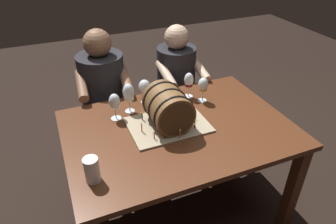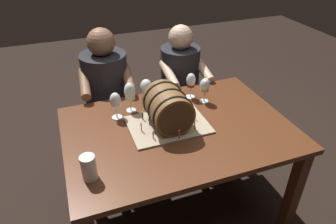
{
  "view_description": "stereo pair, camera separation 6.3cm",
  "coord_description": "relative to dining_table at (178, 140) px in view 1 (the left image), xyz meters",
  "views": [
    {
      "loc": [
        -0.65,
        -1.39,
        1.84
      ],
      "look_at": [
        -0.05,
        0.04,
        0.83
      ],
      "focal_mm": 32.72,
      "sensor_mm": 36.0,
      "label": 1
    },
    {
      "loc": [
        -0.59,
        -1.41,
        1.84
      ],
      "look_at": [
        -0.05,
        0.04,
        0.83
      ],
      "focal_mm": 32.72,
      "sensor_mm": 36.0,
      "label": 2
    }
  ],
  "objects": [
    {
      "name": "person_seated_right",
      "position": [
        0.31,
        0.74,
        -0.12
      ],
      "size": [
        0.36,
        0.45,
        1.12
      ],
      "color": "black",
      "rests_on": "ground"
    },
    {
      "name": "barrel_cake",
      "position": [
        -0.05,
        0.04,
        0.22
      ],
      "size": [
        0.48,
        0.35,
        0.26
      ],
      "color": "tan",
      "rests_on": "dining_table"
    },
    {
      "name": "ground_plane",
      "position": [
        0.0,
        0.0,
        -0.63
      ],
      "size": [
        8.0,
        8.0,
        0.0
      ],
      "primitive_type": "plane",
      "color": "black"
    },
    {
      "name": "beer_pint",
      "position": [
        -0.57,
        -0.25,
        0.16
      ],
      "size": [
        0.08,
        0.08,
        0.14
      ],
      "color": "white",
      "rests_on": "dining_table"
    },
    {
      "name": "person_seated_left",
      "position": [
        -0.31,
        0.74,
        -0.09
      ],
      "size": [
        0.41,
        0.49,
        1.16
      ],
      "color": "black",
      "rests_on": "ground"
    },
    {
      "name": "wine_glass_empty",
      "position": [
        -0.33,
        0.24,
        0.22
      ],
      "size": [
        0.07,
        0.07,
        0.18
      ],
      "color": "white",
      "rests_on": "dining_table"
    },
    {
      "name": "wine_glass_rose",
      "position": [
        -0.09,
        0.36,
        0.21
      ],
      "size": [
        0.08,
        0.08,
        0.17
      ],
      "color": "white",
      "rests_on": "dining_table"
    },
    {
      "name": "wine_glass_white",
      "position": [
        -0.23,
        0.29,
        0.24
      ],
      "size": [
        0.07,
        0.07,
        0.21
      ],
      "color": "white",
      "rests_on": "dining_table"
    },
    {
      "name": "dining_table",
      "position": [
        0.0,
        0.0,
        0.0
      ],
      "size": [
        1.38,
        0.96,
        0.73
      ],
      "color": "#562D19",
      "rests_on": "ground"
    },
    {
      "name": "wine_glass_amber",
      "position": [
        0.28,
        0.23,
        0.22
      ],
      "size": [
        0.07,
        0.07,
        0.18
      ],
      "color": "white",
      "rests_on": "dining_table"
    },
    {
      "name": "wine_glass_red",
      "position": [
        0.22,
        0.32,
        0.23
      ],
      "size": [
        0.07,
        0.07,
        0.19
      ],
      "color": "white",
      "rests_on": "dining_table"
    }
  ]
}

